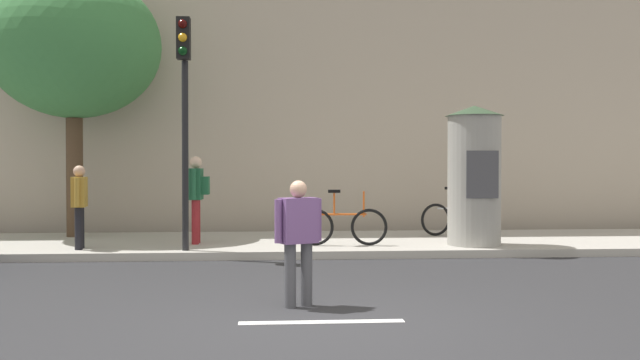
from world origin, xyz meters
The scene contains 12 objects.
ground_plane centered at (0.00, 0.00, 0.00)m, with size 80.00×80.00×0.00m, color #2B2B2D.
sidewalk_curb centered at (0.00, 7.00, 0.07)m, with size 36.00×4.00×0.15m, color #B2ADA3.
lane_markings centered at (0.00, 0.00, 0.00)m, with size 25.80×0.16×0.01m.
building_backdrop centered at (0.00, 12.00, 5.79)m, with size 36.00×5.00×11.57m, color #B7A893.
traffic_light centered at (-2.11, 5.24, 3.00)m, with size 0.24×0.45×4.22m.
poster_column centered at (3.43, 5.80, 1.54)m, with size 1.13×1.13×2.73m.
street_tree centered at (-4.85, 8.08, 4.34)m, with size 3.77×3.77×5.82m.
pedestrian_in_light_jacket centered at (-0.22, 0.84, 0.89)m, with size 0.57×0.40×1.52m.
pedestrian_in_dark_shirt centered at (-4.11, 5.70, 1.07)m, with size 0.29×0.65×1.56m.
pedestrian_with_bag centered at (-2.02, 6.47, 1.20)m, with size 0.39×0.67×1.75m.
bicycle_leaning centered at (0.85, 5.93, 0.54)m, with size 1.77×0.18×1.09m.
bicycle_upright centered at (3.63, 7.80, 0.54)m, with size 1.73×0.48×1.09m.
Camera 1 is at (-0.56, -7.38, 1.68)m, focal length 38.59 mm.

